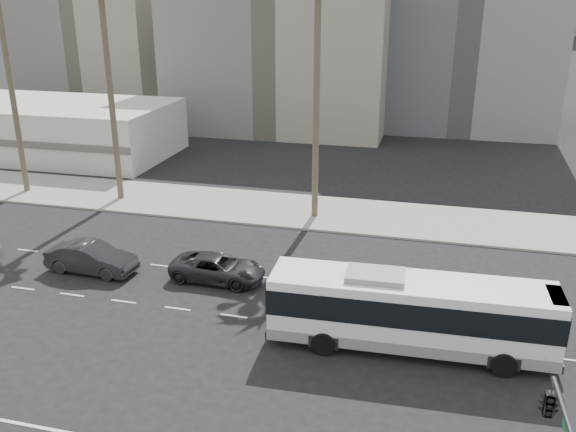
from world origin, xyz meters
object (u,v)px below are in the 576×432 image
(city_bus, at_px, (410,311))
(car_b, at_px, (91,258))
(traffic_signal, at_px, (551,413))
(car_a, at_px, (218,268))

(city_bus, relative_size, car_b, 2.40)
(car_b, height_order, traffic_signal, traffic_signal)
(car_a, bearing_deg, city_bus, -110.48)
(car_b, distance_m, traffic_signal, 26.06)
(city_bus, distance_m, car_a, 11.53)
(traffic_signal, bearing_deg, car_b, 146.75)
(traffic_signal, bearing_deg, city_bus, 110.31)
(car_a, height_order, traffic_signal, traffic_signal)
(city_bus, bearing_deg, traffic_signal, -69.88)
(city_bus, height_order, traffic_signal, traffic_signal)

